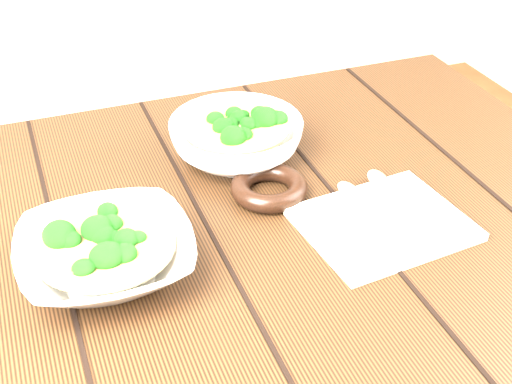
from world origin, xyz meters
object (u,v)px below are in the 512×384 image
Objects in this scene: table at (222,285)px; trivet at (269,188)px; napkin at (383,224)px; soup_bowl_back at (236,138)px; soup_bowl_front at (106,254)px.

trivet is at bearing 21.28° from table.
trivet is at bearing 126.98° from napkin.
soup_bowl_back is 0.12m from trivet.
napkin reaches higher than table.
trivet is at bearing -85.63° from soup_bowl_back.
soup_bowl_back is at bearing 40.19° from soup_bowl_front.
soup_bowl_front is at bearing -139.81° from soup_bowl_back.
napkin is at bearing -47.24° from trivet.
table is 5.00× the size of soup_bowl_back.
table is 0.16m from trivet.
soup_bowl_front is 0.96× the size of soup_bowl_back.
soup_bowl_front is (-0.17, -0.06, 0.15)m from table.
napkin is (0.37, -0.04, -0.02)m from soup_bowl_front.
soup_bowl_back is (0.08, 0.15, 0.16)m from table.
table is at bearing -158.72° from trivet.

